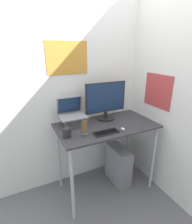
% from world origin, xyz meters
% --- Properties ---
extents(ground_plane, '(12.00, 12.00, 0.00)m').
position_xyz_m(ground_plane, '(0.00, 0.00, 0.00)').
color(ground_plane, slate).
extents(wall_back, '(6.00, 0.06, 2.60)m').
position_xyz_m(wall_back, '(-0.00, 0.72, 1.30)').
color(wall_back, white).
rests_on(wall_back, ground_plane).
extents(wall_side_right, '(0.06, 6.00, 2.60)m').
position_xyz_m(wall_side_right, '(0.66, 0.00, 1.30)').
color(wall_side_right, white).
rests_on(wall_side_right, ground_plane).
extents(desk, '(1.15, 0.63, 0.90)m').
position_xyz_m(desk, '(0.00, 0.32, 0.79)').
color(desk, '#333338').
rests_on(desk, ground_plane).
extents(laptop, '(0.30, 0.26, 0.31)m').
position_xyz_m(laptop, '(-0.35, 0.49, 0.99)').
color(laptop, '#4C4C51').
rests_on(laptop, desk).
extents(monitor, '(0.53, 0.22, 0.46)m').
position_xyz_m(monitor, '(0.08, 0.48, 1.12)').
color(monitor, black).
rests_on(monitor, desk).
extents(keyboard, '(0.28, 0.11, 0.02)m').
position_xyz_m(keyboard, '(-0.11, 0.13, 0.91)').
color(keyboard, black).
rests_on(keyboard, desk).
extents(mouse, '(0.04, 0.06, 0.03)m').
position_xyz_m(mouse, '(0.09, 0.11, 0.91)').
color(mouse, white).
rests_on(mouse, desk).
extents(cell_phone, '(0.07, 0.07, 0.17)m').
position_xyz_m(cell_phone, '(-0.33, 0.19, 0.95)').
color(cell_phone, '#4C4C51').
rests_on(cell_phone, desk).
extents(computer_tower, '(0.18, 0.42, 0.52)m').
position_xyz_m(computer_tower, '(0.21, 0.34, 0.26)').
color(computer_tower, gray).
rests_on(computer_tower, ground_plane).
extents(mug, '(0.08, 0.08, 0.10)m').
position_xyz_m(mug, '(-0.51, 0.23, 0.95)').
color(mug, '#262628').
rests_on(mug, desk).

